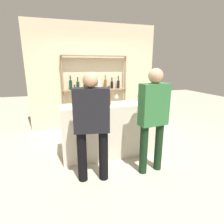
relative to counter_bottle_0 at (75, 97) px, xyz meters
The scene contains 11 objects.
ground_plane 1.33m from the counter_bottle_0, 10.61° to the right, with size 16.00×16.00×0.00m, color #B2A893.
bar_counter 0.93m from the counter_bottle_0, 10.61° to the right, with size 1.86×0.51×1.01m, color beige.
back_wall 1.87m from the counter_bottle_0, 69.33° to the left, with size 3.46×0.12×2.80m, color beige.
back_shelf 1.68m from the counter_bottle_0, 67.39° to the left, with size 1.76×0.18×1.97m.
counter_bottle_0 is the anchor object (origin of this frame).
counter_bottle_1 0.60m from the counter_bottle_0, 14.42° to the right, with size 0.08×0.08×0.33m.
counter_bottle_2 0.30m from the counter_bottle_0, 56.70° to the right, with size 0.08×0.08×0.32m.
wine_glass 0.77m from the counter_bottle_0, ahead, with size 0.09×0.09×0.17m.
cork_jar 1.25m from the counter_bottle_0, ahead, with size 0.14×0.14×0.17m.
customer_left 0.86m from the counter_bottle_0, 78.74° to the right, with size 0.53×0.30×1.62m.
customer_right 1.41m from the counter_bottle_0, 37.18° to the right, with size 0.47×0.25×1.66m.
Camera 1 is at (-0.85, -3.04, 1.69)m, focal length 28.00 mm.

